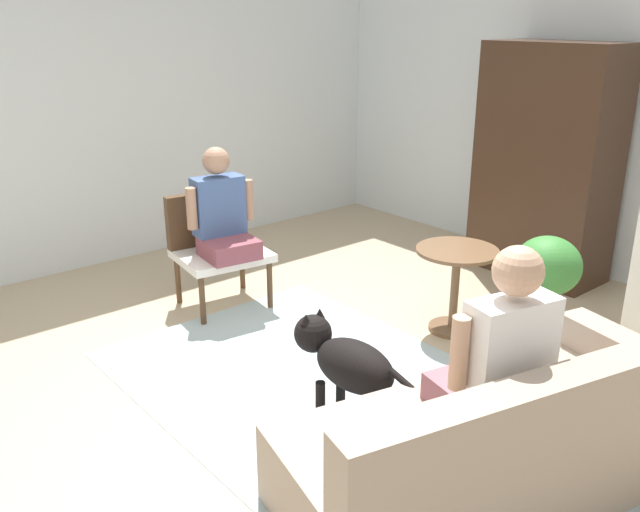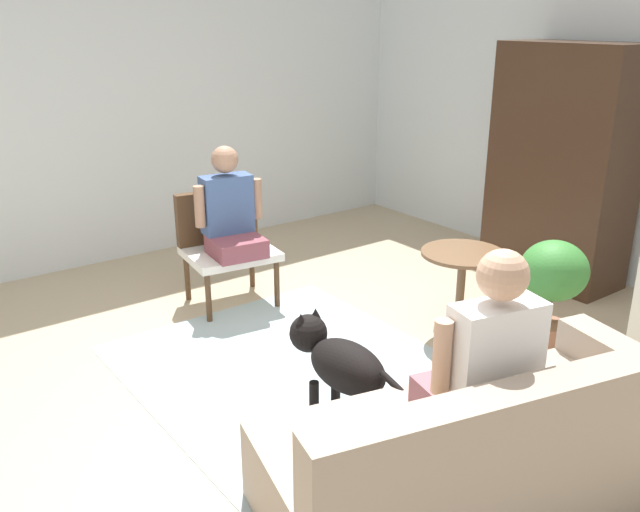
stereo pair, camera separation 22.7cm
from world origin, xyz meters
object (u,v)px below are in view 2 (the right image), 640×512
at_px(person_on_armchair, 230,212).
at_px(dog, 339,362).
at_px(armchair, 224,238).
at_px(potted_plant, 552,282).
at_px(armoire_cabinet, 562,166).
at_px(person_on_couch, 487,357).
at_px(couch, 488,450).
at_px(round_end_table, 461,280).

bearing_deg(person_on_armchair, dog, -10.96).
distance_m(armchair, potted_plant, 2.46).
bearing_deg(armoire_cabinet, potted_plant, -55.69).
height_order(person_on_couch, person_on_armchair, person_on_couch).
bearing_deg(person_on_couch, armchair, 175.13).
xyz_separation_m(couch, dog, (-0.93, -0.14, 0.10)).
bearing_deg(armoire_cabinet, round_end_table, -79.06).
relative_size(armchair, round_end_table, 1.39).
bearing_deg(round_end_table, person_on_couch, -45.13).
height_order(potted_plant, armoire_cabinet, armoire_cabinet).
bearing_deg(armchair, person_on_couch, -4.87).
bearing_deg(armoire_cabinet, dog, -77.32).
bearing_deg(person_on_couch, dog, -172.11).
bearing_deg(round_end_table, dog, -75.46).
distance_m(couch, person_on_couch, 0.47).
bearing_deg(potted_plant, person_on_armchair, -146.43).
height_order(couch, person_on_couch, person_on_couch).
xyz_separation_m(person_on_couch, dog, (-0.89, -0.12, -0.37)).
bearing_deg(potted_plant, person_on_couch, -65.24).
bearing_deg(couch, dog, -171.58).
bearing_deg(person_on_armchair, couch, -4.35).
height_order(armchair, potted_plant, armchair).
distance_m(dog, potted_plant, 1.66).
bearing_deg(armoire_cabinet, armchair, -117.06).
relative_size(round_end_table, armoire_cabinet, 0.32).
height_order(person_on_couch, armoire_cabinet, armoire_cabinet).
distance_m(person_on_couch, person_on_armchair, 2.67).
height_order(armchair, person_on_armchair, person_on_armchair).
distance_m(couch, round_end_table, 1.79).
relative_size(armchair, person_on_armchair, 1.07).
xyz_separation_m(person_on_couch, person_on_armchair, (-2.66, 0.22, 0.02)).
distance_m(person_on_couch, armoire_cabinet, 3.14).
bearing_deg(couch, potted_plant, 116.29).
relative_size(person_on_armchair, round_end_table, 1.30).
relative_size(person_on_armchair, armoire_cabinet, 0.41).
bearing_deg(round_end_table, couch, -43.83).
relative_size(armchair, dog, 1.01).
distance_m(round_end_table, dog, 1.42).
distance_m(dog, armoire_cabinet, 2.99).
distance_m(person_on_couch, dog, 0.97).
xyz_separation_m(person_on_couch, round_end_table, (-1.24, 1.25, -0.33)).
relative_size(person_on_couch, potted_plant, 1.09).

